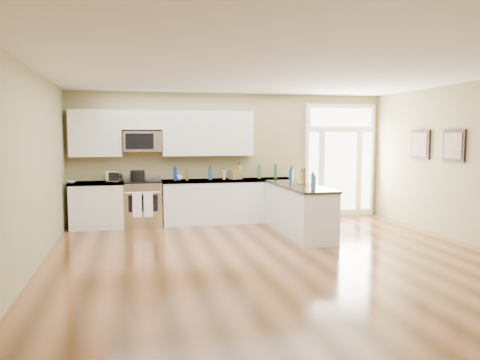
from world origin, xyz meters
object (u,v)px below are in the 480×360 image
object	(u,v)px
stockpot	(137,175)
kitchen_range	(143,203)
toaster_oven	(114,176)
peninsula_cabinet	(299,211)

from	to	relation	value
stockpot	kitchen_range	bearing A→B (deg)	7.21
stockpot	toaster_oven	world-z (taller)	stockpot
peninsula_cabinet	kitchen_range	xyz separation A→B (m)	(-2.89, 1.45, 0.05)
peninsula_cabinet	kitchen_range	bearing A→B (deg)	153.40
peninsula_cabinet	stockpot	size ratio (longest dim) A/B	7.82
stockpot	toaster_oven	size ratio (longest dim) A/B	1.11
toaster_oven	peninsula_cabinet	bearing A→B (deg)	-4.88
peninsula_cabinet	toaster_oven	size ratio (longest dim) A/B	8.69
peninsula_cabinet	kitchen_range	world-z (taller)	kitchen_range
peninsula_cabinet	toaster_oven	xyz separation A→B (m)	(-3.46, 1.45, 0.62)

